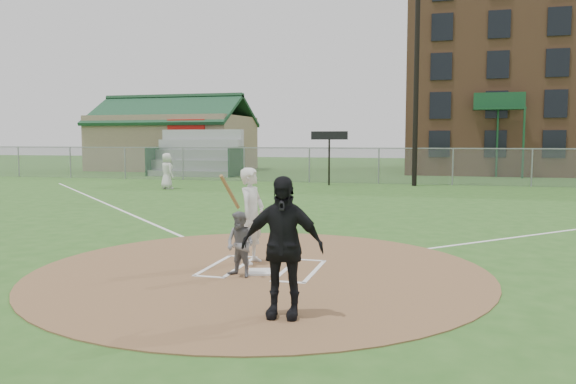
% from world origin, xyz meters
% --- Properties ---
extents(ground, '(140.00, 140.00, 0.00)m').
position_xyz_m(ground, '(0.00, 0.00, 0.00)').
color(ground, '#2C5A1F').
rests_on(ground, ground).
extents(dirt_circle, '(8.40, 8.40, 0.02)m').
position_xyz_m(dirt_circle, '(0.00, 0.00, 0.01)').
color(dirt_circle, brown).
rests_on(dirt_circle, ground).
extents(home_plate, '(0.62, 0.62, 0.03)m').
position_xyz_m(home_plate, '(0.10, -0.21, 0.04)').
color(home_plate, silver).
rests_on(home_plate, dirt_circle).
extents(foul_line_third, '(17.04, 17.04, 0.01)m').
position_xyz_m(foul_line_third, '(-9.00, 9.00, 0.01)').
color(foul_line_third, white).
rests_on(foul_line_third, ground).
extents(catcher, '(0.68, 0.61, 1.16)m').
position_xyz_m(catcher, '(-0.19, -0.58, 0.60)').
color(catcher, slate).
rests_on(catcher, dirt_circle).
extents(umpire, '(1.16, 0.55, 1.93)m').
position_xyz_m(umpire, '(1.12, -2.56, 0.99)').
color(umpire, black).
rests_on(umpire, dirt_circle).
extents(ondeck_player, '(1.05, 0.98, 1.80)m').
position_xyz_m(ondeck_player, '(-9.93, 15.80, 0.90)').
color(ondeck_player, silver).
rests_on(ondeck_player, ground).
extents(batters_boxes, '(2.08, 1.88, 0.01)m').
position_xyz_m(batters_boxes, '(0.00, 0.15, 0.03)').
color(batters_boxes, white).
rests_on(batters_boxes, dirt_circle).
extents(batter_at_plate, '(0.69, 1.07, 1.88)m').
position_xyz_m(batter_at_plate, '(-0.35, 0.54, 0.96)').
color(batter_at_plate, silver).
rests_on(batter_at_plate, dirt_circle).
extents(outfield_fence, '(56.08, 0.08, 2.03)m').
position_xyz_m(outfield_fence, '(0.00, 22.00, 1.02)').
color(outfield_fence, slate).
rests_on(outfield_fence, ground).
extents(bleachers, '(6.08, 3.20, 3.20)m').
position_xyz_m(bleachers, '(-13.00, 26.20, 1.59)').
color(bleachers, '#B7BABF').
rests_on(bleachers, ground).
extents(clubhouse, '(12.20, 8.71, 6.23)m').
position_xyz_m(clubhouse, '(-18.00, 32.99, 2.39)').
color(clubhouse, gray).
rests_on(clubhouse, ground).
extents(light_pole, '(1.20, 0.30, 12.22)m').
position_xyz_m(light_pole, '(2.00, 21.00, 6.61)').
color(light_pole, black).
rests_on(light_pole, ground).
extents(scoreboard_sign, '(2.00, 0.10, 2.93)m').
position_xyz_m(scoreboard_sign, '(-2.50, 20.20, 2.39)').
color(scoreboard_sign, black).
rests_on(scoreboard_sign, ground).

